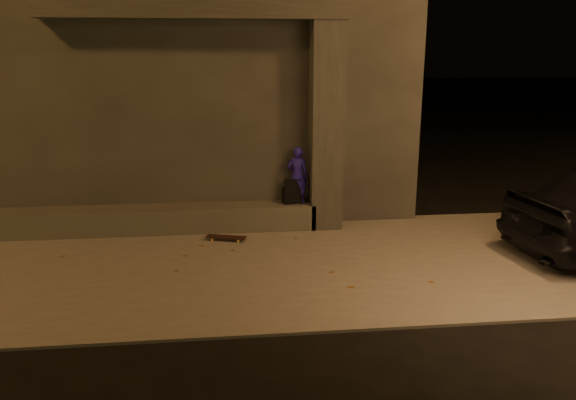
{
  "coord_description": "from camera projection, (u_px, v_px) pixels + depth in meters",
  "views": [
    {
      "loc": [
        -0.06,
        -5.93,
        3.14
      ],
      "look_at": [
        0.83,
        2.0,
        1.02
      ],
      "focal_mm": 35.0,
      "sensor_mm": 36.0,
      "label": 1
    }
  ],
  "objects": [
    {
      "name": "ground",
      "position": [
        236.0,
        330.0,
        6.51
      ],
      "size": [
        120.0,
        120.0,
        0.0
      ],
      "primitive_type": "plane",
      "color": "black",
      "rests_on": "ground"
    },
    {
      "name": "sidewalk",
      "position": [
        233.0,
        266.0,
        8.42
      ],
      "size": [
        11.0,
        4.4,
        0.04
      ],
      "primitive_type": "cube",
      "color": "slate",
      "rests_on": "ground"
    },
    {
      "name": "building",
      "position": [
        179.0,
        77.0,
        11.97
      ],
      "size": [
        9.0,
        5.1,
        5.22
      ],
      "color": "#353230",
      "rests_on": "ground"
    },
    {
      "name": "ledge",
      "position": [
        145.0,
        220.0,
        9.88
      ],
      "size": [
        6.0,
        0.55,
        0.45
      ],
      "primitive_type": "cube",
      "color": "#504E49",
      "rests_on": "sidewalk"
    },
    {
      "name": "column",
      "position": [
        326.0,
        128.0,
        9.82
      ],
      "size": [
        0.55,
        0.55,
        3.6
      ],
      "primitive_type": "cube",
      "color": "#353230",
      "rests_on": "sidewalk"
    },
    {
      "name": "canopy",
      "position": [
        194.0,
        10.0,
        9.13
      ],
      "size": [
        5.0,
        0.7,
        0.28
      ],
      "primitive_type": "cube",
      "color": "#353230",
      "rests_on": "column"
    },
    {
      "name": "skateboarder",
      "position": [
        297.0,
        175.0,
        9.98
      ],
      "size": [
        0.41,
        0.31,
        1.02
      ],
      "primitive_type": "imported",
      "rotation": [
        0.0,
        0.0,
        2.95
      ],
      "color": "#221795",
      "rests_on": "ledge"
    },
    {
      "name": "backpack",
      "position": [
        292.0,
        195.0,
        10.06
      ],
      "size": [
        0.35,
        0.25,
        0.46
      ],
      "rotation": [
        0.0,
        0.0,
        0.13
      ],
      "color": "black",
      "rests_on": "ledge"
    },
    {
      "name": "skateboard",
      "position": [
        226.0,
        237.0,
        9.45
      ],
      "size": [
        0.7,
        0.35,
        0.07
      ],
      "rotation": [
        0.0,
        0.0,
        -0.28
      ],
      "color": "black",
      "rests_on": "sidewalk"
    }
  ]
}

